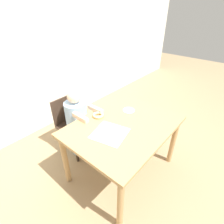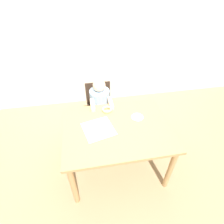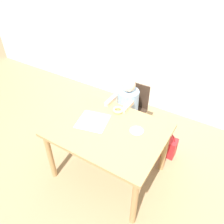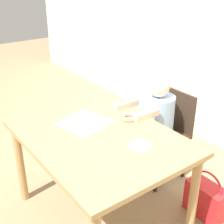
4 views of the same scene
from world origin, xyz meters
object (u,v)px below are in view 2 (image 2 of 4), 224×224
object	(u,v)px
child_figure	(100,109)
donut	(107,109)
handbag	(136,121)
chair	(100,108)

from	to	relation	value
child_figure	donut	size ratio (longest dim) A/B	7.52
child_figure	handbag	world-z (taller)	child_figure
child_figure	donut	xyz separation A→B (m)	(0.05, -0.34, 0.26)
donut	handbag	bearing A→B (deg)	32.80
chair	handbag	bearing A→B (deg)	-11.00
chair	child_figure	xyz separation A→B (m)	(-0.00, -0.11, 0.06)
chair	donut	xyz separation A→B (m)	(0.05, -0.45, 0.32)
handbag	chair	bearing A→B (deg)	169.00
chair	handbag	size ratio (longest dim) A/B	2.00
child_figure	chair	bearing A→B (deg)	90.00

